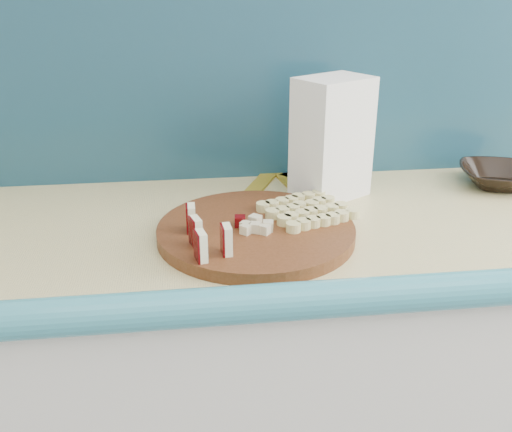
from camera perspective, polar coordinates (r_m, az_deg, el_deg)
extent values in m
cube|color=silver|center=(1.39, 9.02, 20.02)|extent=(3.60, 0.04, 2.60)
cube|color=white|center=(1.47, 13.99, -16.87)|extent=(2.20, 0.60, 0.88)
cube|color=#E7D487|center=(1.23, 16.02, -0.47)|extent=(2.20, 0.60, 0.03)
cube|color=teal|center=(1.00, 22.47, -7.40)|extent=(2.20, 0.06, 0.03)
cube|color=teal|center=(1.42, 12.80, 14.12)|extent=(2.20, 0.02, 0.50)
cylinder|color=#45240E|center=(1.08, 0.00, -1.55)|extent=(0.49, 0.49, 0.02)
cube|color=#FFF8CB|center=(0.94, -5.46, -2.99)|extent=(0.02, 0.03, 0.05)
cube|color=#470507|center=(0.94, -5.93, -3.11)|extent=(0.02, 0.03, 0.05)
cube|color=#FFF8CB|center=(0.99, -5.98, -1.54)|extent=(0.02, 0.03, 0.05)
cube|color=#470507|center=(0.99, -6.42, -1.64)|extent=(0.02, 0.03, 0.05)
cube|color=#FFF8CB|center=(1.05, -6.44, -0.24)|extent=(0.02, 0.03, 0.05)
cube|color=#470507|center=(1.04, -6.86, -0.33)|extent=(0.02, 0.03, 0.05)
cube|color=#FFF8CB|center=(0.96, -2.88, -2.38)|extent=(0.02, 0.03, 0.05)
cube|color=#470507|center=(0.96, -3.33, -2.49)|extent=(0.02, 0.03, 0.05)
cube|color=beige|center=(1.06, -0.68, -0.68)|extent=(0.02, 0.02, 0.02)
cube|color=beige|center=(1.07, -0.83, -0.45)|extent=(0.02, 0.02, 0.02)
cube|color=#470507|center=(1.08, -1.63, -0.34)|extent=(0.02, 0.02, 0.02)
cube|color=beige|center=(1.06, -1.55, -0.71)|extent=(0.02, 0.02, 0.02)
cube|color=beige|center=(1.05, -1.86, -0.96)|extent=(0.02, 0.02, 0.02)
cube|color=beige|center=(1.04, -1.43, -1.30)|extent=(0.02, 0.02, 0.02)
cube|color=beige|center=(1.05, -0.75, -0.99)|extent=(0.02, 0.02, 0.02)
cube|color=beige|center=(1.05, -0.07, -0.88)|extent=(0.02, 0.02, 0.02)
cylinder|color=#D9D084|center=(1.05, 3.73, -1.14)|extent=(0.03, 0.03, 0.02)
cylinder|color=#D9D084|center=(1.06, 4.75, -0.89)|extent=(0.03, 0.03, 0.02)
cylinder|color=#D9D084|center=(1.07, 5.74, -0.64)|extent=(0.03, 0.03, 0.02)
cylinder|color=#D9D084|center=(1.08, 6.71, -0.40)|extent=(0.03, 0.03, 0.02)
cylinder|color=#D9D084|center=(1.10, 7.66, -0.17)|extent=(0.03, 0.03, 0.02)
cylinder|color=#D9D084|center=(1.11, 8.58, 0.06)|extent=(0.03, 0.03, 0.02)
cylinder|color=#D9D084|center=(1.12, 9.49, 0.28)|extent=(0.03, 0.03, 0.02)
cylinder|color=#D9D084|center=(1.08, 2.65, -0.42)|extent=(0.03, 0.03, 0.02)
cylinder|color=#D9D084|center=(1.09, 3.65, -0.19)|extent=(0.03, 0.03, 0.02)
cylinder|color=#D9D084|center=(1.10, 4.63, 0.04)|extent=(0.03, 0.03, 0.02)
cylinder|color=#D9D084|center=(1.11, 5.58, 0.27)|extent=(0.03, 0.03, 0.02)
cylinder|color=#D9D084|center=(1.12, 6.52, 0.49)|extent=(0.03, 0.03, 0.02)
cylinder|color=#D9D084|center=(1.13, 7.44, 0.71)|extent=(0.03, 0.03, 0.02)
cylinder|color=#D9D084|center=(1.15, 8.34, 0.92)|extent=(0.03, 0.03, 0.02)
cylinder|color=#D9D084|center=(1.10, 1.62, 0.26)|extent=(0.03, 0.03, 0.02)
cylinder|color=#D9D084|center=(1.12, 2.61, 0.48)|extent=(0.03, 0.03, 0.02)
cylinder|color=#D9D084|center=(1.13, 3.57, 0.70)|extent=(0.03, 0.03, 0.02)
cylinder|color=#D9D084|center=(1.14, 4.52, 0.91)|extent=(0.03, 0.03, 0.02)
cylinder|color=#D9D084|center=(1.15, 5.44, 1.12)|extent=(0.03, 0.03, 0.02)
cylinder|color=#D9D084|center=(1.16, 6.35, 1.33)|extent=(0.03, 0.03, 0.02)
cylinder|color=#D9D084|center=(1.17, 7.24, 1.53)|extent=(0.03, 0.03, 0.02)
cylinder|color=#D9D084|center=(1.13, 0.65, 0.90)|extent=(0.03, 0.03, 0.02)
cylinder|color=#D9D084|center=(1.14, 1.62, 1.11)|extent=(0.03, 0.03, 0.02)
cylinder|color=#D9D084|center=(1.16, 2.57, 1.32)|extent=(0.03, 0.03, 0.02)
cylinder|color=#D9D084|center=(1.17, 3.50, 1.52)|extent=(0.03, 0.03, 0.02)
cylinder|color=#D9D084|center=(1.18, 4.41, 1.72)|extent=(0.03, 0.03, 0.02)
cylinder|color=#D9D084|center=(1.19, 5.31, 1.92)|extent=(0.03, 0.03, 0.02)
cylinder|color=#D9D084|center=(1.20, 6.19, 2.11)|extent=(0.03, 0.03, 0.02)
imported|color=black|center=(1.45, 23.20, 3.63)|extent=(0.23, 0.23, 0.04)
cube|color=white|center=(1.25, 7.59, 7.70)|extent=(0.19, 0.17, 0.26)
cube|color=gold|center=(1.35, 0.54, 3.37)|extent=(0.11, 0.17, 0.01)
cube|color=gold|center=(1.38, 3.08, 3.79)|extent=(0.07, 0.18, 0.01)
cube|color=gold|center=(1.36, 5.55, 3.41)|extent=(0.14, 0.16, 0.01)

